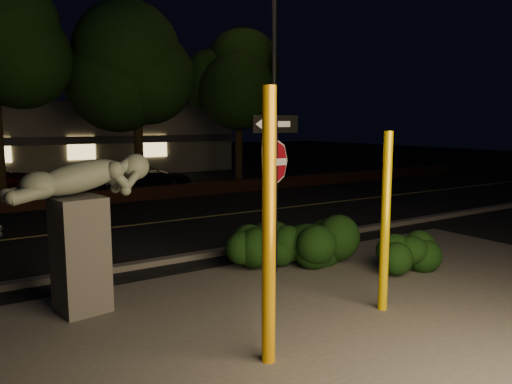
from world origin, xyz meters
TOP-DOWN VIEW (x-y plane):
  - ground at (0.00, 10.00)m, footprint 90.00×90.00m
  - patio at (0.00, -1.00)m, footprint 14.00×6.00m
  - road at (0.00, 7.00)m, footprint 80.00×8.00m
  - lane_marking at (0.00, 7.00)m, footprint 80.00×0.12m
  - curb at (0.00, 2.90)m, footprint 80.00×0.25m
  - brick_wall at (0.00, 11.30)m, footprint 40.00×0.35m
  - parking_lot at (0.00, 17.00)m, footprint 40.00×12.00m
  - building at (0.00, 24.99)m, footprint 22.00×10.20m
  - tree_far_c at (2.50, 12.80)m, footprint 4.80×4.80m
  - tree_far_d at (7.50, 13.30)m, footprint 4.40×4.40m
  - yellow_pole_left at (-1.19, -1.86)m, footprint 0.17×0.17m
  - yellow_pole_right at (1.28, -1.42)m, footprint 0.14×0.14m
  - signpost at (0.97, 1.06)m, footprint 1.04×0.09m
  - sculpture at (-2.64, 1.09)m, footprint 2.28×0.91m
  - hedge_center at (0.94, 1.60)m, footprint 2.16×1.36m
  - hedge_right at (2.38, 1.06)m, footprint 2.13×1.51m
  - hedge_far_right at (3.19, -0.18)m, footprint 1.54×1.13m
  - streetlight at (7.68, 11.00)m, footprint 1.46×0.42m
  - parked_car_dark at (2.76, 13.30)m, footprint 4.50×2.43m

SIDE VIEW (x-z plane):
  - ground at x=0.00m, z-range 0.00..0.00m
  - road at x=0.00m, z-range 0.00..0.01m
  - parking_lot at x=0.00m, z-range 0.00..0.01m
  - patio at x=0.00m, z-range 0.00..0.02m
  - lane_marking at x=0.00m, z-range 0.02..0.02m
  - curb at x=0.00m, z-range 0.00..0.12m
  - brick_wall at x=0.00m, z-range 0.00..0.50m
  - hedge_far_right at x=3.19m, z-range 0.00..0.96m
  - hedge_center at x=0.94m, z-range 0.00..1.04m
  - parked_car_dark at x=2.76m, z-range 0.00..1.20m
  - hedge_right at x=2.38m, z-range 0.00..1.26m
  - yellow_pole_right at x=1.28m, z-range 0.00..2.81m
  - sculpture at x=-2.64m, z-range 0.28..2.71m
  - yellow_pole_left at x=-1.19m, z-range 0.00..3.36m
  - building at x=0.00m, z-range 0.00..4.00m
  - signpost at x=0.97m, z-range 0.65..3.71m
  - tree_far_d at x=7.50m, z-range 1.71..9.13m
  - tree_far_c at x=2.50m, z-range 1.74..9.58m
  - streetlight at x=7.68m, z-range 0.92..10.63m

